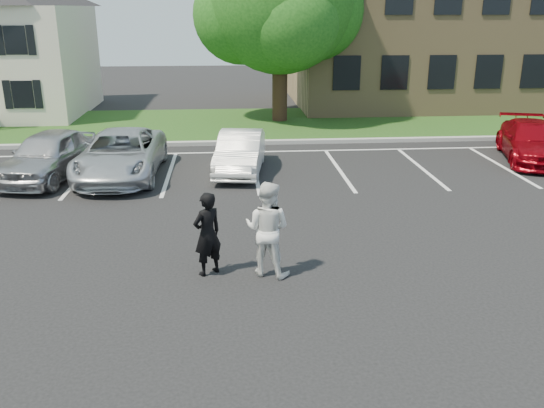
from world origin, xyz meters
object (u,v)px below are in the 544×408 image
at_px(tree, 282,2).
at_px(man_black_suit, 207,234).
at_px(car_red_compact, 532,142).
at_px(office_building, 494,26).
at_px(car_white_sedan, 240,152).
at_px(car_silver_minivan, 121,154).
at_px(man_white_shirt, 267,229).
at_px(car_silver_west, 49,155).

bearing_deg(tree, man_black_suit, -100.49).
bearing_deg(car_red_compact, office_building, 88.31).
relative_size(car_white_sedan, car_red_compact, 0.86).
distance_m(car_silver_minivan, car_red_compact, 14.05).
distance_m(tree, man_white_shirt, 17.12).
xyz_separation_m(tree, car_white_sedan, (-2.18, -8.74, -4.70)).
xyz_separation_m(car_silver_west, car_silver_minivan, (2.20, 0.06, -0.03)).
bearing_deg(car_white_sedan, car_red_compact, 11.34).
height_order(tree, car_red_compact, tree).
distance_m(man_white_shirt, car_silver_minivan, 8.51).
distance_m(car_silver_west, car_white_sedan, 5.98).
distance_m(car_white_sedan, car_red_compact, 10.27).
distance_m(man_white_shirt, car_silver_west, 9.73).
bearing_deg(car_red_compact, man_black_suit, -127.11).
distance_m(office_building, car_red_compact, 14.36).
bearing_deg(car_silver_minivan, man_black_suit, -67.17).
relative_size(office_building, car_white_sedan, 5.67).
distance_m(man_black_suit, car_red_compact, 13.87).
relative_size(man_white_shirt, car_red_compact, 0.42).
distance_m(office_building, car_white_sedan, 20.43).
bearing_deg(car_red_compact, man_white_shirt, -123.64).
height_order(tree, car_white_sedan, tree).
height_order(office_building, car_silver_west, office_building).
bearing_deg(car_silver_west, office_building, 46.86).
bearing_deg(car_white_sedan, tree, 83.43).
bearing_deg(car_red_compact, car_silver_west, -160.40).
xyz_separation_m(car_white_sedan, car_red_compact, (10.24, 0.70, 0.02)).
relative_size(car_silver_west, car_silver_minivan, 0.85).
height_order(office_building, car_white_sedan, office_building).
bearing_deg(man_white_shirt, car_silver_west, -24.45).
height_order(man_white_shirt, car_silver_west, man_white_shirt).
xyz_separation_m(man_black_suit, car_red_compact, (11.09, 8.32, -0.19)).
distance_m(man_white_shirt, car_red_compact, 13.00).
bearing_deg(man_black_suit, car_silver_minivan, -103.99).
bearing_deg(car_silver_west, man_white_shirt, -37.59).
relative_size(car_silver_minivan, car_red_compact, 1.12).
bearing_deg(man_white_shirt, car_silver_minivan, -36.04).
relative_size(man_white_shirt, car_silver_west, 0.44).
distance_m(office_building, car_silver_west, 25.18).
bearing_deg(man_white_shirt, office_building, -98.05).
bearing_deg(car_red_compact, car_white_sedan, -160.06).
relative_size(car_silver_minivan, car_white_sedan, 1.31).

